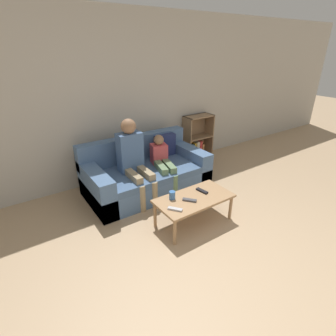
# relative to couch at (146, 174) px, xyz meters

# --- Properties ---
(ground_plane) EXTENTS (22.00, 22.00, 0.00)m
(ground_plane) POSITION_rel_couch_xyz_m (-0.12, -2.27, -0.26)
(ground_plane) COLOR tan
(wall_back) EXTENTS (12.00, 0.06, 2.60)m
(wall_back) POSITION_rel_couch_xyz_m (-0.12, 0.68, 1.04)
(wall_back) COLOR #B7B2A8
(wall_back) RESTS_ON ground_plane
(couch) EXTENTS (1.83, 0.97, 0.79)m
(couch) POSITION_rel_couch_xyz_m (0.00, 0.00, 0.00)
(couch) COLOR #4C6B93
(couch) RESTS_ON ground_plane
(bookshelf) EXTENTS (0.58, 0.28, 0.88)m
(bookshelf) POSITION_rel_couch_xyz_m (1.43, 0.53, 0.08)
(bookshelf) COLOR #8E7051
(bookshelf) RESTS_ON ground_plane
(coffee_table) EXTENTS (0.97, 0.50, 0.36)m
(coffee_table) POSITION_rel_couch_xyz_m (0.06, -1.10, 0.06)
(coffee_table) COLOR #A87F56
(coffee_table) RESTS_ON ground_plane
(person_adult) EXTENTS (0.35, 0.66, 1.17)m
(person_adult) POSITION_rel_couch_xyz_m (-0.25, -0.09, 0.40)
(person_adult) COLOR #9E8966
(person_adult) RESTS_ON ground_plane
(person_child) EXTENTS (0.38, 0.69, 0.85)m
(person_child) POSITION_rel_couch_xyz_m (0.21, -0.15, 0.22)
(person_child) COLOR #66845B
(person_child) RESTS_ON ground_plane
(cup_near) EXTENTS (0.08, 0.08, 0.10)m
(cup_near) POSITION_rel_couch_xyz_m (-0.18, -0.97, 0.15)
(cup_near) COLOR #3D70B2
(cup_near) RESTS_ON coffee_table
(tv_remote_0) EXTENTS (0.15, 0.16, 0.02)m
(tv_remote_0) POSITION_rel_couch_xyz_m (-0.03, -1.12, 0.11)
(tv_remote_0) COLOR #47474C
(tv_remote_0) RESTS_ON coffee_table
(tv_remote_1) EXTENTS (0.14, 0.16, 0.02)m
(tv_remote_1) POSITION_rel_couch_xyz_m (-0.29, -1.18, 0.11)
(tv_remote_1) COLOR #B7B7BC
(tv_remote_1) RESTS_ON coffee_table
(tv_remote_2) EXTENTS (0.08, 0.18, 0.02)m
(tv_remote_2) POSITION_rel_couch_xyz_m (0.24, -1.04, 0.11)
(tv_remote_2) COLOR black
(tv_remote_2) RESTS_ON coffee_table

